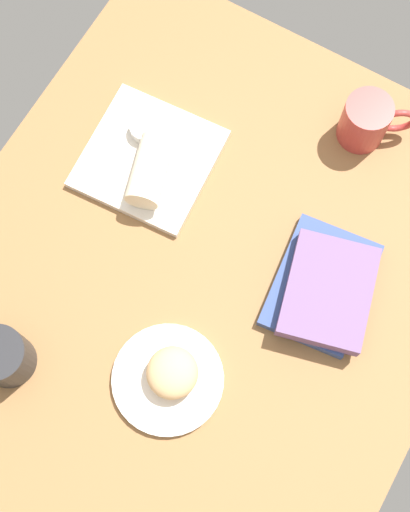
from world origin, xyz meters
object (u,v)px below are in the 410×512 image
object	(u,v)px
square_plate	(149,159)
second_mug	(367,121)
sauce_cup	(145,129)
round_plate	(168,380)
scone_pastry	(172,373)
coffee_mug	(1,355)
breakfast_wrap	(150,170)
book_stack	(325,289)

from	to	relation	value
square_plate	second_mug	xyz separation A→B (cm)	(-24.93, 32.04, 4.34)
sauce_cup	round_plate	bearing A→B (deg)	36.02
round_plate	scone_pastry	bearing A→B (deg)	157.60
round_plate	coffee_mug	world-z (taller)	coffee_mug
square_plate	coffee_mug	bearing A→B (deg)	-1.94
scone_pastry	sauce_cup	size ratio (longest dim) A/B	1.62
round_plate	breakfast_wrap	xyz separation A→B (cm)	(-30.18, -21.56, 4.01)
book_stack	second_mug	world-z (taller)	second_mug
sauce_cup	breakfast_wrap	bearing A→B (deg)	37.98
square_plate	coffee_mug	xyz separation A→B (cm)	(44.21, -1.50, 4.09)
breakfast_wrap	book_stack	size ratio (longest dim) A/B	0.53
breakfast_wrap	second_mug	distance (cm)	40.80
square_plate	breakfast_wrap	distance (cm)	5.70
square_plate	second_mug	size ratio (longest dim) A/B	1.77
square_plate	second_mug	distance (cm)	40.83
square_plate	coffee_mug	size ratio (longest dim) A/B	1.62
sauce_cup	scone_pastry	bearing A→B (deg)	37.23
sauce_cup	second_mug	bearing A→B (deg)	120.62
coffee_mug	round_plate	bearing A→B (deg)	112.80
square_plate	coffee_mug	distance (cm)	44.42
round_plate	scone_pastry	xyz separation A→B (cm)	(-1.04, 0.43, 3.32)
breakfast_wrap	sauce_cup	bearing A→B (deg)	-68.80
coffee_mug	square_plate	bearing A→B (deg)	178.06
coffee_mug	second_mug	world-z (taller)	second_mug
round_plate	book_stack	bearing A→B (deg)	149.61
round_plate	second_mug	size ratio (longest dim) A/B	1.47
breakfast_wrap	square_plate	bearing A→B (deg)	-68.80
scone_pastry	square_plate	xyz separation A→B (cm)	(-32.40, -24.54, -3.22)
book_stack	second_mug	xyz separation A→B (cm)	(-31.36, -7.91, 2.48)
book_stack	breakfast_wrap	bearing A→B (deg)	-94.84
scone_pastry	sauce_cup	world-z (taller)	scone_pastry
breakfast_wrap	coffee_mug	xyz separation A→B (cm)	(40.94, -4.05, 0.18)
scone_pastry	coffee_mug	xyz separation A→B (cm)	(11.81, -26.04, 0.87)
scone_pastry	breakfast_wrap	distance (cm)	36.51
sauce_cup	book_stack	bearing A→B (deg)	76.30
square_plate	breakfast_wrap	bearing A→B (deg)	37.98
scone_pastry	second_mug	size ratio (longest dim) A/B	0.69
sauce_cup	second_mug	xyz separation A→B (cm)	(-20.85, 35.23, 2.26)
square_plate	sauce_cup	xyz separation A→B (cm)	(-4.08, -3.19, 2.08)
sauce_cup	breakfast_wrap	size ratio (longest dim) A/B	0.43
square_plate	sauce_cup	bearing A→B (deg)	-142.02
scone_pastry	second_mug	distance (cm)	57.83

